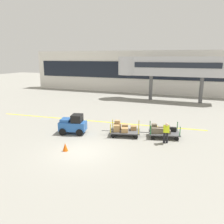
{
  "coord_description": "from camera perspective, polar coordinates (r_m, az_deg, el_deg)",
  "views": [
    {
      "loc": [
        6.8,
        -12.09,
        6.02
      ],
      "look_at": [
        0.08,
        5.22,
        1.47
      ],
      "focal_mm": 36.16,
      "sensor_mm": 36.0,
      "label": 1
    }
  ],
  "objects": [
    {
      "name": "ground_plane",
      "position": [
        15.12,
        -7.58,
        -9.82
      ],
      "size": [
        120.0,
        120.0,
        0.0
      ],
      "primitive_type": "plane",
      "color": "gray"
    },
    {
      "name": "apron_lead_line",
      "position": [
        21.8,
        -4.59,
        -2.3
      ],
      "size": [
        20.34,
        1.88,
        0.01
      ],
      "primitive_type": "cube",
      "rotation": [
        0.0,
        0.0,
        0.08
      ],
      "color": "yellow",
      "rests_on": "ground_plane"
    },
    {
      "name": "terminal_building",
      "position": [
        38.75,
        11.22,
        9.82
      ],
      "size": [
        45.74,
        2.51,
        7.03
      ],
      "color": "silver",
      "rests_on": "ground_plane"
    },
    {
      "name": "jet_bridge",
      "position": [
        32.46,
        13.05,
        11.11
      ],
      "size": [
        14.4,
        3.0,
        6.07
      ],
      "color": "#B7B7BC",
      "rests_on": "ground_plane"
    },
    {
      "name": "baggage_tug",
      "position": [
        18.35,
        -9.79,
        -3.13
      ],
      "size": [
        2.3,
        1.65,
        1.58
      ],
      "color": "#2659A5",
      "rests_on": "ground_plane"
    },
    {
      "name": "baggage_cart_lead",
      "position": [
        17.72,
        2.84,
        -4.31
      ],
      "size": [
        3.09,
        1.91,
        1.15
      ],
      "color": "#4C4C4F",
      "rests_on": "ground_plane"
    },
    {
      "name": "baggage_cart_middle",
      "position": [
        17.76,
        12.7,
        -4.73
      ],
      "size": [
        3.09,
        1.91,
        1.1
      ],
      "color": "#4C4C4F",
      "rests_on": "ground_plane"
    },
    {
      "name": "baggage_handler",
      "position": [
        16.46,
        13.52,
        -4.88
      ],
      "size": [
        0.49,
        0.51,
        1.56
      ],
      "color": "black",
      "rests_on": "ground_plane"
    },
    {
      "name": "safety_cone_near",
      "position": [
        15.26,
        -11.74,
        -8.65
      ],
      "size": [
        0.36,
        0.36,
        0.55
      ],
      "primitive_type": "cone",
      "color": "#EA590F",
      "rests_on": "ground_plane"
    }
  ]
}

